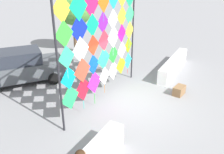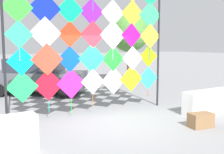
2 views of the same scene
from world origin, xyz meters
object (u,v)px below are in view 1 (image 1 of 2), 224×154
cardboard_box_large (179,90)px  tree_palm_like (74,9)px  kite_display_rack (103,39)px  parked_car (19,67)px

cardboard_box_large → tree_palm_like: bearing=68.4°
kite_display_rack → parked_car: 4.81m
parked_car → cardboard_box_large: size_ratio=6.85×
cardboard_box_large → tree_palm_like: tree_palm_like is taller
kite_display_rack → cardboard_box_large: bearing=-55.1°
kite_display_rack → parked_car: (-0.49, 4.45, -1.75)m
kite_display_rack → parked_car: kite_display_rack is taller
kite_display_rack → tree_palm_like: kite_display_rack is taller
cardboard_box_large → tree_palm_like: (3.09, 7.81, 2.65)m
parked_car → cardboard_box_large: 7.55m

